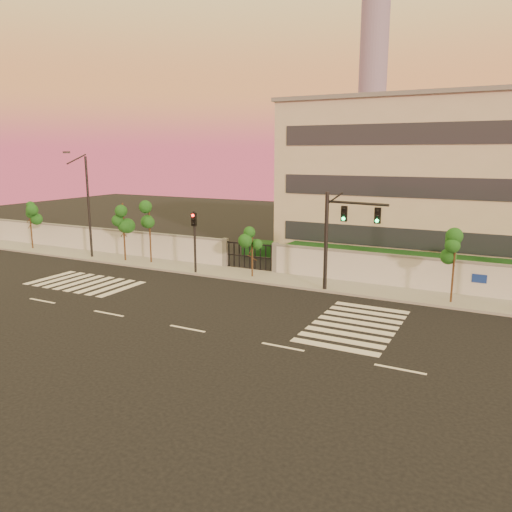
% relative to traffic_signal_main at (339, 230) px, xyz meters
% --- Properties ---
extents(ground, '(120.00, 120.00, 0.00)m').
position_rel_traffic_signal_main_xyz_m(ground, '(-4.36, -9.29, -3.81)').
color(ground, black).
rests_on(ground, ground).
extents(sidewalk, '(60.00, 3.00, 0.15)m').
position_rel_traffic_signal_main_xyz_m(sidewalk, '(-4.36, 1.21, -3.73)').
color(sidewalk, gray).
rests_on(sidewalk, ground).
extents(perimeter_wall, '(60.00, 0.36, 2.20)m').
position_rel_traffic_signal_main_xyz_m(perimeter_wall, '(-4.26, 2.71, -2.74)').
color(perimeter_wall, silver).
rests_on(perimeter_wall, ground).
extents(hedge_row, '(41.00, 4.25, 1.80)m').
position_rel_traffic_signal_main_xyz_m(hedge_row, '(-3.20, 5.45, -2.99)').
color(hedge_row, black).
rests_on(hedge_row, ground).
extents(institutional_building, '(24.40, 12.40, 12.25)m').
position_rel_traffic_signal_main_xyz_m(institutional_building, '(4.64, 12.70, 2.35)').
color(institutional_building, beige).
rests_on(institutional_building, ground).
extents(distant_skyscraper, '(16.00, 16.00, 118.00)m').
position_rel_traffic_signal_main_xyz_m(distant_skyscraper, '(-69.36, 270.71, 58.18)').
color(distant_skyscraper, slate).
rests_on(distant_skyscraper, ground).
extents(road_markings, '(57.00, 7.62, 0.02)m').
position_rel_traffic_signal_main_xyz_m(road_markings, '(-5.94, -5.53, -3.80)').
color(road_markings, silver).
rests_on(road_markings, ground).
extents(street_tree_a, '(1.45, 1.16, 4.05)m').
position_rel_traffic_signal_main_xyz_m(street_tree_a, '(-27.82, 1.04, -0.82)').
color(street_tree_a, '#382314').
rests_on(street_tree_a, ground).
extents(street_tree_b, '(1.58, 1.26, 4.54)m').
position_rel_traffic_signal_main_xyz_m(street_tree_b, '(-17.24, 0.90, -0.46)').
color(street_tree_b, '#382314').
rests_on(street_tree_b, ground).
extents(street_tree_c, '(1.48, 1.18, 4.62)m').
position_rel_traffic_signal_main_xyz_m(street_tree_c, '(-15.02, 1.25, -0.41)').
color(street_tree_c, '#382314').
rests_on(street_tree_c, ground).
extents(street_tree_d, '(1.31, 1.04, 3.40)m').
position_rel_traffic_signal_main_xyz_m(street_tree_d, '(-6.13, 0.81, -1.31)').
color(street_tree_d, '#382314').
rests_on(street_tree_d, ground).
extents(street_tree_e, '(1.41, 1.12, 4.11)m').
position_rel_traffic_signal_main_xyz_m(street_tree_e, '(6.40, 0.66, -0.78)').
color(street_tree_e, '#382314').
rests_on(street_tree_e, ground).
extents(traffic_signal_main, '(3.80, 0.79, 6.03)m').
position_rel_traffic_signal_main_xyz_m(traffic_signal_main, '(0.00, 0.00, 0.00)').
color(traffic_signal_main, black).
rests_on(traffic_signal_main, ground).
extents(traffic_signal_secondary, '(0.34, 0.34, 4.43)m').
position_rel_traffic_signal_main_xyz_m(traffic_signal_secondary, '(-10.19, 0.02, -1.00)').
color(traffic_signal_secondary, black).
rests_on(traffic_signal_secondary, ground).
extents(streetlight_west, '(0.50, 2.02, 8.38)m').
position_rel_traffic_signal_main_xyz_m(streetlight_west, '(-20.56, 0.53, 0.72)').
color(streetlight_west, black).
rests_on(streetlight_west, ground).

